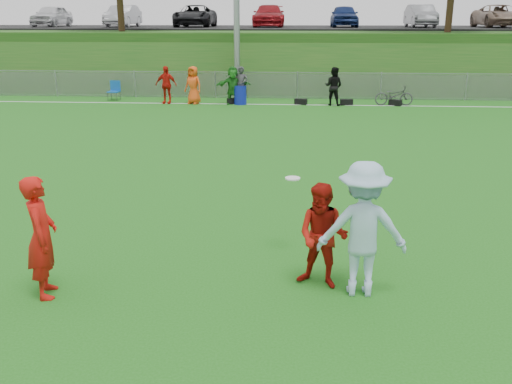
# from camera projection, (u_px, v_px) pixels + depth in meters

# --- Properties ---
(ground) EXTENTS (120.00, 120.00, 0.00)m
(ground) POSITION_uv_depth(u_px,v_px,m) (292.00, 283.00, 8.72)
(ground) COLOR #1D5D13
(ground) RESTS_ON ground
(sideline_far) EXTENTS (60.00, 0.10, 0.01)m
(sideline_far) POSITION_uv_depth(u_px,v_px,m) (297.00, 105.00, 25.85)
(sideline_far) COLOR white
(sideline_far) RESTS_ON ground
(fence) EXTENTS (58.00, 0.06, 1.30)m
(fence) POSITION_uv_depth(u_px,v_px,m) (297.00, 85.00, 27.56)
(fence) COLOR gray
(fence) RESTS_ON ground
(berm) EXTENTS (120.00, 18.00, 3.00)m
(berm) POSITION_uv_depth(u_px,v_px,m) (298.00, 53.00, 37.78)
(berm) COLOR #184D15
(berm) RESTS_ON ground
(parking_lot) EXTENTS (120.00, 12.00, 0.10)m
(parking_lot) POSITION_uv_depth(u_px,v_px,m) (299.00, 28.00, 39.22)
(parking_lot) COLOR black
(parking_lot) RESTS_ON berm
(car_row) EXTENTS (32.04, 5.18, 1.44)m
(car_row) POSITION_uv_depth(u_px,v_px,m) (281.00, 16.00, 38.12)
(car_row) COLOR silver
(car_row) RESTS_ON parking_lot
(spectator_row) EXTENTS (8.63, 0.92, 1.69)m
(spectator_row) POSITION_uv_depth(u_px,v_px,m) (237.00, 85.00, 25.79)
(spectator_row) COLOR red
(spectator_row) RESTS_ON ground
(gear_bags) EXTENTS (7.94, 0.53, 0.26)m
(gear_bags) POSITION_uv_depth(u_px,v_px,m) (319.00, 102.00, 25.84)
(gear_bags) COLOR black
(gear_bags) RESTS_ON ground
(player_red_left) EXTENTS (0.61, 0.76, 1.80)m
(player_red_left) POSITION_uv_depth(u_px,v_px,m) (42.00, 237.00, 8.11)
(player_red_left) COLOR red
(player_red_left) RESTS_ON ground
(player_red_center) EXTENTS (0.94, 0.83, 1.60)m
(player_red_center) POSITION_uv_depth(u_px,v_px,m) (323.00, 236.00, 8.41)
(player_red_center) COLOR #A1130B
(player_red_center) RESTS_ON ground
(player_blue) EXTENTS (1.29, 0.75, 1.99)m
(player_blue) POSITION_uv_depth(u_px,v_px,m) (363.00, 229.00, 8.14)
(player_blue) COLOR #A0C6DE
(player_blue) RESTS_ON ground
(frisbee) EXTENTS (0.26, 0.26, 0.02)m
(frisbee) POSITION_uv_depth(u_px,v_px,m) (293.00, 178.00, 9.49)
(frisbee) COLOR silver
(frisbee) RESTS_ON ground
(recycling_bin) EXTENTS (0.65, 0.65, 0.84)m
(recycling_bin) POSITION_uv_depth(u_px,v_px,m) (240.00, 95.00, 25.88)
(recycling_bin) COLOR #0F1CA3
(recycling_bin) RESTS_ON ground
(camp_chair) EXTENTS (0.55, 0.56, 0.91)m
(camp_chair) POSITION_uv_depth(u_px,v_px,m) (114.00, 95.00, 27.16)
(camp_chair) COLOR #0E4D9F
(camp_chair) RESTS_ON ground
(bicycle) EXTENTS (1.71, 0.64, 0.89)m
(bicycle) POSITION_uv_depth(u_px,v_px,m) (394.00, 95.00, 25.57)
(bicycle) COLOR #333235
(bicycle) RESTS_ON ground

